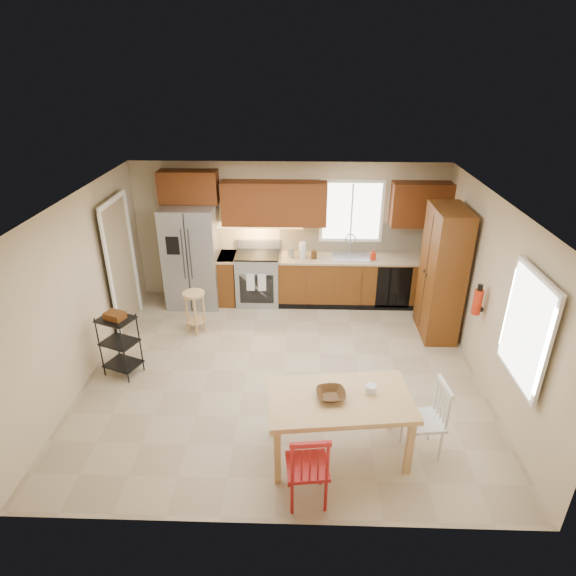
% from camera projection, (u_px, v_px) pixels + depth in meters
% --- Properties ---
extents(floor, '(5.50, 5.50, 0.00)m').
position_uv_depth(floor, '(284.00, 372.00, 6.94)').
color(floor, tan).
rests_on(floor, ground).
extents(ceiling, '(5.50, 5.00, 0.02)m').
position_uv_depth(ceiling, '(283.00, 203.00, 5.84)').
color(ceiling, silver).
rests_on(ceiling, ground).
extents(wall_back, '(5.50, 0.02, 2.50)m').
position_uv_depth(wall_back, '(289.00, 232.00, 8.64)').
color(wall_back, '#CCB793').
rests_on(wall_back, ground).
extents(wall_front, '(5.50, 0.02, 2.50)m').
position_uv_depth(wall_front, '(272.00, 424.00, 4.14)').
color(wall_front, '#CCB793').
rests_on(wall_front, ground).
extents(wall_left, '(0.02, 5.00, 2.50)m').
position_uv_depth(wall_left, '(79.00, 291.00, 6.47)').
color(wall_left, '#CCB793').
rests_on(wall_left, ground).
extents(wall_right, '(0.02, 5.00, 2.50)m').
position_uv_depth(wall_right, '(492.00, 297.00, 6.31)').
color(wall_right, '#CCB793').
rests_on(wall_right, ground).
extents(refrigerator, '(0.92, 0.75, 1.82)m').
position_uv_depth(refrigerator, '(192.00, 256.00, 8.49)').
color(refrigerator, gray).
rests_on(refrigerator, floor).
extents(range_stove, '(0.76, 0.63, 0.92)m').
position_uv_depth(range_stove, '(258.00, 279.00, 8.71)').
color(range_stove, gray).
rests_on(range_stove, floor).
extents(base_cabinet_narrow, '(0.30, 0.60, 0.90)m').
position_uv_depth(base_cabinet_narrow, '(228.00, 279.00, 8.75)').
color(base_cabinet_narrow, '#5F3411').
rests_on(base_cabinet_narrow, floor).
extents(base_cabinet_run, '(2.92, 0.60, 0.90)m').
position_uv_depth(base_cabinet_run, '(360.00, 280.00, 8.68)').
color(base_cabinet_run, '#5F3411').
rests_on(base_cabinet_run, floor).
extents(dishwasher, '(0.60, 0.02, 0.78)m').
position_uv_depth(dishwasher, '(393.00, 288.00, 8.40)').
color(dishwasher, black).
rests_on(dishwasher, floor).
extents(backsplash, '(2.92, 0.03, 0.55)m').
position_uv_depth(backsplash, '(361.00, 237.00, 8.62)').
color(backsplash, beige).
rests_on(backsplash, wall_back).
extents(upper_over_fridge, '(1.00, 0.35, 0.55)m').
position_uv_depth(upper_over_fridge, '(189.00, 187.00, 8.15)').
color(upper_over_fridge, '#612C10').
rests_on(upper_over_fridge, wall_back).
extents(upper_left_block, '(1.80, 0.35, 0.75)m').
position_uv_depth(upper_left_block, '(274.00, 203.00, 8.23)').
color(upper_left_block, '#612C10').
rests_on(upper_left_block, wall_back).
extents(upper_right_block, '(1.00, 0.35, 0.75)m').
position_uv_depth(upper_right_block, '(421.00, 205.00, 8.16)').
color(upper_right_block, '#612C10').
rests_on(upper_right_block, wall_back).
extents(window_back, '(1.12, 0.04, 1.12)m').
position_uv_depth(window_back, '(352.00, 211.00, 8.41)').
color(window_back, white).
rests_on(window_back, wall_back).
extents(sink, '(0.62, 0.46, 0.16)m').
position_uv_depth(sink, '(350.00, 259.00, 8.51)').
color(sink, gray).
rests_on(sink, base_cabinet_run).
extents(undercab_glow, '(1.60, 0.30, 0.01)m').
position_uv_depth(undercab_glow, '(257.00, 226.00, 8.39)').
color(undercab_glow, '#FFBF66').
rests_on(undercab_glow, wall_back).
extents(soap_bottle, '(0.09, 0.09, 0.19)m').
position_uv_depth(soap_bottle, '(373.00, 254.00, 8.35)').
color(soap_bottle, '#B3240C').
rests_on(soap_bottle, base_cabinet_run).
extents(paper_towel, '(0.12, 0.12, 0.28)m').
position_uv_depth(paper_towel, '(303.00, 250.00, 8.41)').
color(paper_towel, silver).
rests_on(paper_towel, base_cabinet_run).
extents(canister_steel, '(0.11, 0.11, 0.18)m').
position_uv_depth(canister_steel, '(291.00, 253.00, 8.43)').
color(canister_steel, gray).
rests_on(canister_steel, base_cabinet_run).
extents(canister_wood, '(0.10, 0.10, 0.14)m').
position_uv_depth(canister_wood, '(314.00, 255.00, 8.40)').
color(canister_wood, '#452B12').
rests_on(canister_wood, base_cabinet_run).
extents(pantry, '(0.50, 0.95, 2.10)m').
position_uv_depth(pantry, '(442.00, 273.00, 7.49)').
color(pantry, '#5F3411').
rests_on(pantry, floor).
extents(fire_extinguisher, '(0.12, 0.12, 0.36)m').
position_uv_depth(fire_extinguisher, '(477.00, 302.00, 6.52)').
color(fire_extinguisher, '#B3240C').
rests_on(fire_extinguisher, wall_right).
extents(window_right, '(0.04, 1.02, 1.32)m').
position_uv_depth(window_right, '(527.00, 329.00, 5.19)').
color(window_right, white).
rests_on(window_right, wall_right).
extents(doorway, '(0.04, 0.95, 2.10)m').
position_uv_depth(doorway, '(121.00, 267.00, 7.72)').
color(doorway, '#8C7A59').
rests_on(doorway, wall_left).
extents(dining_table, '(1.66, 1.06, 0.76)m').
position_uv_depth(dining_table, '(338.00, 426.00, 5.37)').
color(dining_table, tan).
rests_on(dining_table, floor).
extents(chair_red, '(0.48, 0.48, 0.92)m').
position_uv_depth(chair_red, '(307.00, 465.00, 4.76)').
color(chair_red, '#A61919').
rests_on(chair_red, floor).
extents(chair_white, '(0.48, 0.48, 0.92)m').
position_uv_depth(chair_white, '(424.00, 419.00, 5.35)').
color(chair_white, silver).
rests_on(chair_white, floor).
extents(table_bowl, '(0.35, 0.35, 0.08)m').
position_uv_depth(table_bowl, '(331.00, 398.00, 5.20)').
color(table_bowl, '#452B12').
rests_on(table_bowl, dining_table).
extents(table_jar, '(0.13, 0.13, 0.13)m').
position_uv_depth(table_jar, '(371.00, 391.00, 5.26)').
color(table_jar, silver).
rests_on(table_jar, dining_table).
extents(bar_stool, '(0.46, 0.46, 0.72)m').
position_uv_depth(bar_stool, '(195.00, 313.00, 7.78)').
color(bar_stool, tan).
rests_on(bar_stool, floor).
extents(utility_cart, '(0.57, 0.51, 0.93)m').
position_uv_depth(utility_cart, '(120.00, 345.00, 6.71)').
color(utility_cart, black).
rests_on(utility_cart, floor).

